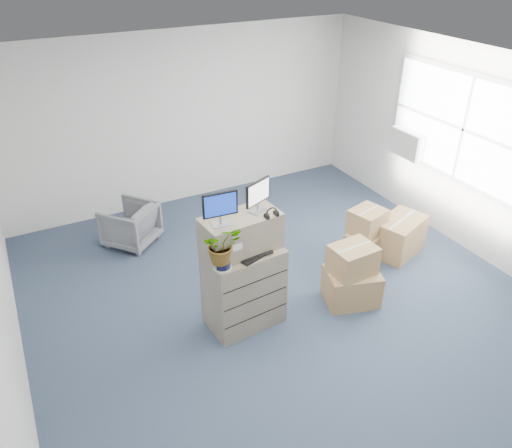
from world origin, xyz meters
The scene contains 19 objects.
ground centered at (0.00, 0.00, 0.00)m, with size 7.00×7.00×0.00m, color #2A3A4C.
wall_back centered at (0.00, 3.51, 1.40)m, with size 6.00×0.02×2.80m, color silver.
wall_right centered at (3.01, 0.00, 1.40)m, with size 0.02×7.00×2.80m, color silver.
window centered at (2.96, 0.50, 1.70)m, with size 0.07×2.72×1.52m.
ac_unit centered at (2.87, 1.40, 1.20)m, with size 0.24×0.60×0.40m, color silver.
filing_cabinet_lower centered at (-0.59, 0.16, 0.50)m, with size 0.86×0.52×1.00m, color #82715A.
filing_cabinet_upper centered at (-0.60, 0.21, 1.21)m, with size 0.86×0.43×0.43m, color #82715A.
monitor_left centered at (-0.85, 0.15, 1.63)m, with size 0.37×0.16×0.37m.
monitor_right centered at (-0.38, 0.22, 1.63)m, with size 0.34×0.20×0.36m.
headphones centered at (-0.31, 0.04, 1.47)m, with size 0.15×0.15×0.02m, color black.
keyboard centered at (-0.52, 0.03, 1.01)m, with size 0.40×0.17×0.02m, color black.
mouse centered at (-0.24, 0.08, 1.01)m, with size 0.08×0.05×0.03m, color silver.
water_bottle centered at (-0.51, 0.22, 1.12)m, with size 0.07×0.07×0.24m, color gray.
phone_dock centered at (-0.60, 0.23, 1.04)m, with size 0.07×0.06×0.14m.
external_drive centered at (-0.24, 0.27, 1.03)m, with size 0.19×0.14×0.06m, color black.
tissue_box centered at (-0.30, 0.29, 1.09)m, with size 0.21×0.11×0.08m, color #4076DA.
potted_plant centered at (-0.92, -0.01, 1.24)m, with size 0.45×0.49×0.43m.
office_chair centered at (-1.30, 2.49, 0.34)m, with size 0.67×0.63×0.69m, color slate.
cardboard_boxes centered at (1.42, 0.29, 0.33)m, with size 2.09×1.34×0.80m.
Camera 1 is at (-2.58, -3.93, 4.05)m, focal length 35.00 mm.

